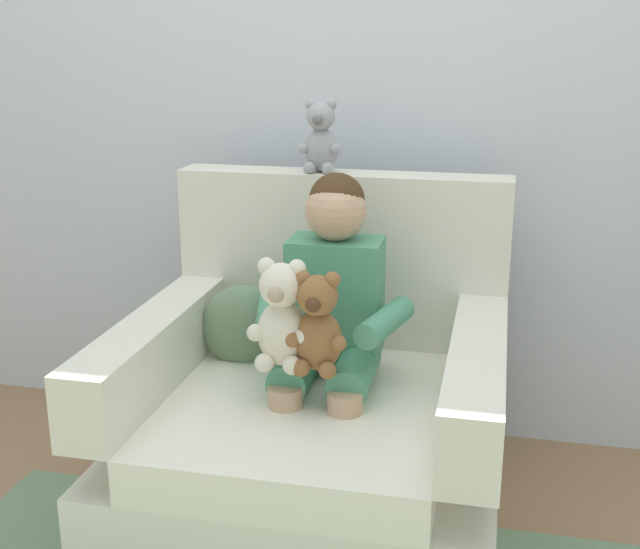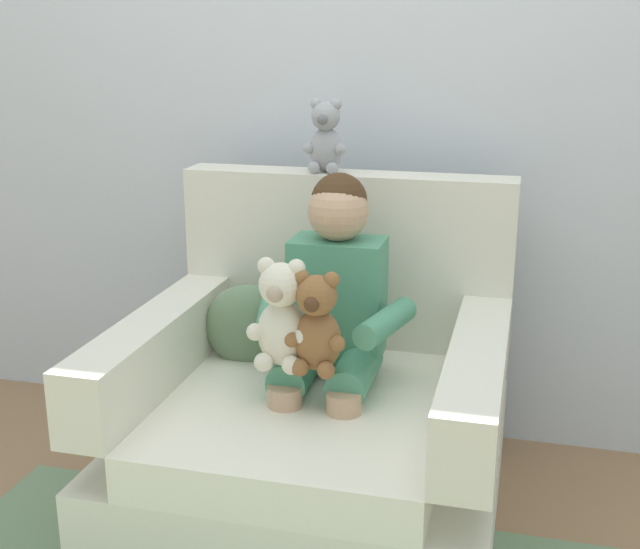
{
  "view_description": "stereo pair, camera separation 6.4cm",
  "coord_description": "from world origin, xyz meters",
  "px_view_note": "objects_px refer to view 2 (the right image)",
  "views": [
    {
      "loc": [
        0.48,
        -2.02,
        1.35
      ],
      "look_at": [
        0.03,
        -0.05,
        0.75
      ],
      "focal_mm": 46.1,
      "sensor_mm": 36.0,
      "label": 1
    },
    {
      "loc": [
        0.54,
        -2.01,
        1.35
      ],
      "look_at": [
        0.03,
        -0.05,
        0.75
      ],
      "focal_mm": 46.1,
      "sensor_mm": 36.0,
      "label": 2
    }
  ],
  "objects_px": {
    "seated_child": "(332,309)",
    "plush_cream": "(282,317)",
    "armchair": "(318,418)",
    "plush_brown": "(317,325)",
    "plush_grey_on_backrest": "(326,138)",
    "throw_pillow": "(248,326)"
  },
  "relations": [
    {
      "from": "armchair",
      "to": "plush_cream",
      "type": "bearing_deg",
      "value": -110.02
    },
    {
      "from": "plush_brown",
      "to": "armchair",
      "type": "bearing_deg",
      "value": 123.27
    },
    {
      "from": "plush_cream",
      "to": "plush_grey_on_backrest",
      "type": "relative_size",
      "value": 1.32
    },
    {
      "from": "plush_brown",
      "to": "plush_grey_on_backrest",
      "type": "distance_m",
      "value": 0.67
    },
    {
      "from": "plush_brown",
      "to": "throw_pillow",
      "type": "bearing_deg",
      "value": 154.0
    },
    {
      "from": "plush_grey_on_backrest",
      "to": "throw_pillow",
      "type": "height_order",
      "value": "plush_grey_on_backrest"
    },
    {
      "from": "armchair",
      "to": "plush_brown",
      "type": "bearing_deg",
      "value": -76.17
    },
    {
      "from": "plush_grey_on_backrest",
      "to": "throw_pillow",
      "type": "relative_size",
      "value": 0.86
    },
    {
      "from": "seated_child",
      "to": "plush_brown",
      "type": "relative_size",
      "value": 3.06
    },
    {
      "from": "plush_brown",
      "to": "throw_pillow",
      "type": "relative_size",
      "value": 1.04
    },
    {
      "from": "armchair",
      "to": "plush_grey_on_backrest",
      "type": "relative_size",
      "value": 4.59
    },
    {
      "from": "seated_child",
      "to": "plush_grey_on_backrest",
      "type": "bearing_deg",
      "value": 108.5
    },
    {
      "from": "plush_cream",
      "to": "plush_brown",
      "type": "bearing_deg",
      "value": 16.15
    },
    {
      "from": "seated_child",
      "to": "throw_pillow",
      "type": "bearing_deg",
      "value": 161.97
    },
    {
      "from": "seated_child",
      "to": "plush_cream",
      "type": "distance_m",
      "value": 0.21
    },
    {
      "from": "armchair",
      "to": "plush_grey_on_backrest",
      "type": "distance_m",
      "value": 0.83
    },
    {
      "from": "armchair",
      "to": "plush_brown",
      "type": "distance_m",
      "value": 0.38
    },
    {
      "from": "seated_child",
      "to": "throw_pillow",
      "type": "relative_size",
      "value": 3.17
    },
    {
      "from": "plush_brown",
      "to": "plush_cream",
      "type": "bearing_deg",
      "value": -166.19
    },
    {
      "from": "armchair",
      "to": "seated_child",
      "type": "xyz_separation_m",
      "value": [
        0.03,
        0.03,
        0.32
      ]
    },
    {
      "from": "seated_child",
      "to": "throw_pillow",
      "type": "height_order",
      "value": "seated_child"
    },
    {
      "from": "armchair",
      "to": "plush_cream",
      "type": "height_order",
      "value": "armchair"
    }
  ]
}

